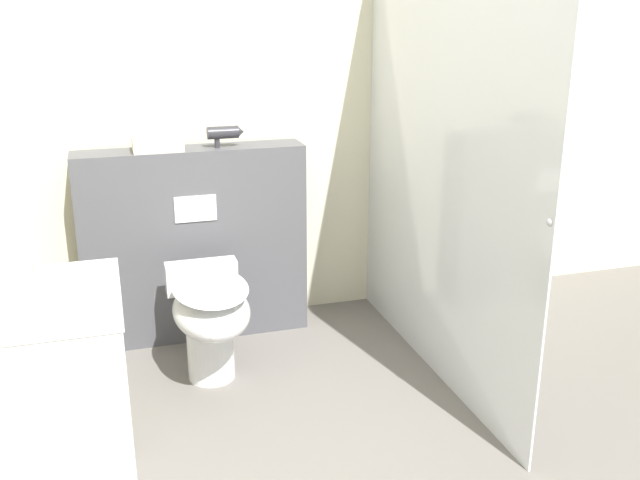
{
  "coord_description": "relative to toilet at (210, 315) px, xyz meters",
  "views": [
    {
      "loc": [
        -0.9,
        -2.01,
        1.8
      ],
      "look_at": [
        0.07,
        1.16,
        0.7
      ],
      "focal_mm": 40.0,
      "sensor_mm": 36.0,
      "label": 1
    }
  ],
  "objects": [
    {
      "name": "shower_glass",
      "position": [
        1.11,
        -0.17,
        0.73
      ],
      "size": [
        0.04,
        1.86,
        2.19
      ],
      "color": "silver",
      "rests_on": "ground_plane"
    },
    {
      "name": "folded_towel",
      "position": [
        -0.15,
        0.58,
        0.75
      ],
      "size": [
        0.26,
        0.2,
        0.08
      ],
      "color": "beige",
      "rests_on": "partition_panel"
    },
    {
      "name": "partition_panel",
      "position": [
        0.01,
        0.58,
        0.18
      ],
      "size": [
        1.22,
        0.24,
        1.07
      ],
      "color": "#4C4C51",
      "rests_on": "ground_plane"
    },
    {
      "name": "hair_drier",
      "position": [
        0.2,
        0.55,
        0.79
      ],
      "size": [
        0.19,
        0.07,
        0.11
      ],
      "color": "#2D2D33",
      "rests_on": "partition_panel"
    },
    {
      "name": "sink_vanity",
      "position": [
        -0.68,
        -0.78,
        0.09
      ],
      "size": [
        0.55,
        0.45,
        1.03
      ],
      "color": "white",
      "rests_on": "ground_plane"
    },
    {
      "name": "wall_back",
      "position": [
        0.49,
        0.79,
        0.89
      ],
      "size": [
        8.0,
        0.06,
        2.5
      ],
      "color": "beige",
      "rests_on": "ground_plane"
    },
    {
      "name": "toilet",
      "position": [
        0.0,
        0.0,
        0.0
      ],
      "size": [
        0.36,
        0.65,
        0.55
      ],
      "color": "white",
      "rests_on": "ground_plane"
    }
  ]
}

